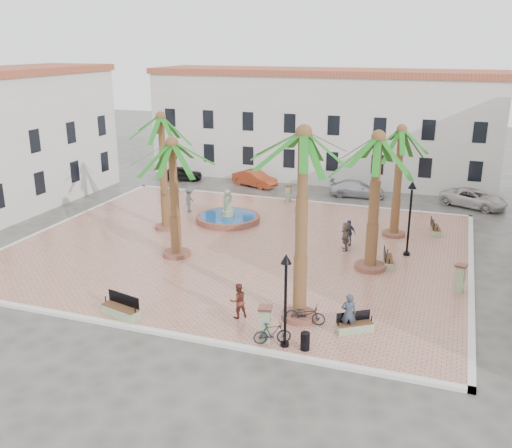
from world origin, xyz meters
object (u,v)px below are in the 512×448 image
Objects in this scene: cyclist_a at (349,313)px; palm_s at (303,155)px; bench_s at (121,310)px; car_white at (474,198)px; palm_nw at (161,129)px; bollard_e at (460,278)px; palm_ne at (401,142)px; lamppost_s at (286,285)px; bench_e at (388,261)px; bench_ne at (435,229)px; pedestrian_fountain_b at (349,232)px; pedestrian_north at (190,200)px; car_black at (181,173)px; bicycle_a at (305,314)px; bollard_se at (265,323)px; car_red at (255,179)px; pedestrian_east at (346,236)px; car_silver at (357,189)px; palm_sw at (172,158)px; pedestrian_fountain_a at (300,208)px; bicycle_b at (272,333)px; palm_e at (377,154)px; bollard_n at (288,193)px; fountain at (228,217)px; lamppost_e at (411,205)px; cyclist_b at (238,301)px; litter_bin at (305,341)px; bench_se at (354,326)px.

palm_s is at bearing -29.31° from cyclist_a.
car_white is (14.80, 24.43, 0.23)m from bench_s.
palm_nw is 5.22× the size of bollard_e.
palm_ne is 1.46× the size of car_white.
palm_ne is at bearing 80.84° from lamppost_s.
bench_e is 0.96× the size of bench_ne.
pedestrian_fountain_b is 12.36m from pedestrian_north.
car_black is (-17.12, 24.79, -2.18)m from lamppost_s.
bench_ne is 1.01× the size of bicycle_a.
car_black is (-19.60, 9.41, -5.39)m from palm_ne.
bench_s is 1.32× the size of bollard_se.
car_red is (-12.41, 23.00, -0.35)m from cyclist_a.
palm_s is 11.26m from pedestrian_east.
car_silver is (-1.58, 12.79, -0.37)m from pedestrian_east.
palm_sw reaches higher than pedestrian_north.
palm_sw reaches higher than pedestrian_east.
pedestrian_fountain_a is at bearing -148.79° from pedestrian_east.
cyclist_a is 1.13× the size of bicycle_b.
car_black is (-17.41, 22.68, 0.03)m from bicycle_a.
palm_s is at bearing -106.67° from palm_e.
bollard_n is at bearing 58.14° from palm_nw.
bollard_n is at bearing 124.82° from palm_e.
pedestrian_fountain_b reaches higher than bicycle_a.
bicycle_a is (8.72, -12.45, 0.15)m from fountain.
bench_s is at bearing -94.24° from bollard_n.
palm_s is at bearing 71.99° from bollard_se.
bollard_se is at bearing 15.34° from cyclist_a.
lamppost_e is 13.18m from bollard_n.
palm_s is at bearing -36.26° from bicycle_b.
palm_nw is 5.15m from palm_sw.
palm_s is 25.57m from car_red.
pedestrian_fountain_b is at bearing -3.80° from bicycle_a.
bicycle_b is 24.55m from car_silver.
pedestrian_north is at bearing 178.49° from palm_ne.
palm_sw is 3.89× the size of bench_ne.
fountain is 16.22m from palm_s.
pedestrian_fountain_a is at bearing 150.59° from car_white.
bicycle_a is 2.99m from cyclist_b.
palm_nw is 4.48× the size of bench_e.
palm_sw is at bearing -165.96° from pedestrian_north.
bench_e is 2.30× the size of litter_bin.
lamppost_e is at bearing -11.61° from fountain.
bollard_se is 0.32× the size of car_white.
lamppost_e is at bearing 84.80° from pedestrian_east.
car_white is (4.82, 22.32, 0.28)m from bench_se.
car_red is (-7.60, 23.28, -0.28)m from cyclist_b.
car_black reaches higher than bicycle_a.
pedestrian_fountain_b is (-4.78, -4.01, 0.53)m from bench_ne.
palm_s is 1.22× the size of palm_ne.
litter_bin is at bearing -7.31° from pedestrian_east.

